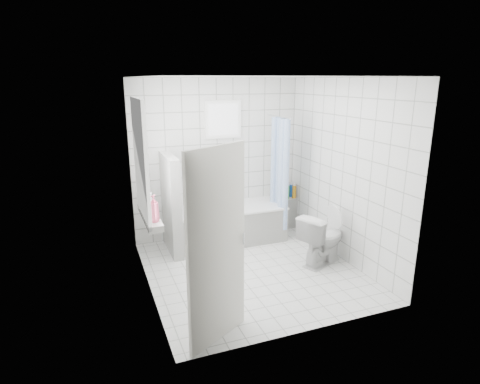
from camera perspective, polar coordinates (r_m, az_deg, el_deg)
name	(u,v)px	position (r m, az deg, el deg)	size (l,w,h in m)	color
ground	(252,270)	(5.70, 1.69, -11.07)	(3.00, 3.00, 0.00)	white
ceiling	(254,77)	(5.09, 1.94, 16.06)	(3.00, 3.00, 0.00)	white
wall_back	(217,159)	(6.62, -3.24, 4.64)	(2.80, 0.02, 2.60)	white
wall_front	(312,215)	(3.96, 10.25, -3.24)	(2.80, 0.02, 2.60)	white
wall_left	(144,190)	(4.89, -13.49, 0.23)	(0.02, 3.00, 2.60)	white
wall_right	(343,172)	(5.92, 14.42, 2.83)	(0.02, 3.00, 2.60)	white
window_left	(143,161)	(5.12, -13.68, 4.36)	(0.01, 0.90, 1.40)	white
window_back	(224,120)	(6.51, -2.36, 10.26)	(0.50, 0.01, 0.50)	white
window_sill	(150,217)	(5.32, -12.68, -3.44)	(0.18, 1.02, 0.08)	white
door	(217,248)	(3.91, -3.27, -8.01)	(0.04, 0.80, 2.00)	silver
bathtub	(229,224)	(6.57, -1.51, -4.57)	(1.77, 0.77, 0.58)	white
partition_wall	(171,204)	(6.14, -9.78, -1.74)	(0.15, 0.85, 1.50)	white
tiled_ledge	(288,212)	(7.26, 6.82, -2.81)	(0.40, 0.24, 0.55)	white
toilet	(322,239)	(5.88, 11.64, -6.50)	(0.42, 0.74, 0.76)	silver
curtain_rod	(278,117)	(6.49, 5.47, 10.62)	(0.02, 0.02, 0.80)	silver
shower_curtain	(280,174)	(6.52, 5.77, 2.61)	(0.14, 0.48, 1.78)	#4374C6
tub_faucet	(228,185)	(6.74, -1.70, 0.93)	(0.18, 0.06, 0.06)	silver
sill_bottles	(150,204)	(5.21, -12.61, -1.70)	(0.20, 0.72, 0.33)	#B45AAE
ledge_bottles	(290,192)	(7.11, 7.12, 0.05)	(0.20, 0.17, 0.24)	orange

